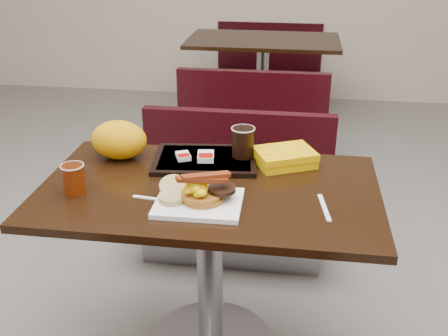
# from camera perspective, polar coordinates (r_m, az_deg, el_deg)

# --- Properties ---
(table_near) EXTENTS (1.20, 0.70, 0.75)m
(table_near) POSITION_cam_1_polar(r_m,az_deg,el_deg) (2.08, -1.51, -11.27)
(table_near) COLOR black
(table_near) RESTS_ON floor
(bench_near_n) EXTENTS (1.00, 0.46, 0.72)m
(bench_near_n) POSITION_cam_1_polar(r_m,az_deg,el_deg) (2.68, 0.97, -2.69)
(bench_near_n) COLOR black
(bench_near_n) RESTS_ON floor
(table_far) EXTENTS (1.20, 0.70, 0.75)m
(table_far) POSITION_cam_1_polar(r_m,az_deg,el_deg) (4.44, 4.11, 8.92)
(table_far) COLOR black
(table_far) RESTS_ON floor
(bench_far_s) EXTENTS (1.00, 0.46, 0.72)m
(bench_far_s) POSITION_cam_1_polar(r_m,az_deg,el_deg) (3.77, 3.28, 5.77)
(bench_far_s) COLOR black
(bench_far_s) RESTS_ON floor
(bench_far_n) EXTENTS (1.00, 0.46, 0.72)m
(bench_far_n) POSITION_cam_1_polar(r_m,az_deg,el_deg) (5.11, 4.72, 10.92)
(bench_far_n) COLOR black
(bench_far_n) RESTS_ON floor
(platter) EXTENTS (0.29, 0.23, 0.02)m
(platter) POSITION_cam_1_polar(r_m,az_deg,el_deg) (1.76, -2.73, -3.78)
(platter) COLOR white
(platter) RESTS_ON table_near
(pancake_stack) EXTENTS (0.14, 0.14, 0.03)m
(pancake_stack) POSITION_cam_1_polar(r_m,az_deg,el_deg) (1.76, -2.26, -3.02)
(pancake_stack) COLOR #AA621C
(pancake_stack) RESTS_ON platter
(sausage_patty) EXTENTS (0.09, 0.09, 0.01)m
(sausage_patty) POSITION_cam_1_polar(r_m,az_deg,el_deg) (1.75, -0.23, -2.28)
(sausage_patty) COLOR black
(sausage_patty) RESTS_ON pancake_stack
(scrambled_eggs) EXTENTS (0.10, 0.09, 0.05)m
(scrambled_eggs) POSITION_cam_1_polar(r_m,az_deg,el_deg) (1.73, -3.23, -2.02)
(scrambled_eggs) COLOR yellow
(scrambled_eggs) RESTS_ON pancake_stack
(bacon_strips) EXTENTS (0.19, 0.14, 0.01)m
(bacon_strips) POSITION_cam_1_polar(r_m,az_deg,el_deg) (1.71, -2.38, -1.12)
(bacon_strips) COLOR #4B1305
(bacon_strips) RESTS_ON scrambled_eggs
(muffin_bottom) EXTENTS (0.11, 0.11, 0.02)m
(muffin_bottom) POSITION_cam_1_polar(r_m,az_deg,el_deg) (1.76, -5.58, -3.21)
(muffin_bottom) COLOR tan
(muffin_bottom) RESTS_ON platter
(muffin_top) EXTENTS (0.09, 0.09, 0.05)m
(muffin_top) POSITION_cam_1_polar(r_m,az_deg,el_deg) (1.81, -5.52, -1.94)
(muffin_top) COLOR tan
(muffin_top) RESTS_ON platter
(coffee_cup_near) EXTENTS (0.10, 0.10, 0.10)m
(coffee_cup_near) POSITION_cam_1_polar(r_m,az_deg,el_deg) (1.89, -15.84, -1.15)
(coffee_cup_near) COLOR #832C04
(coffee_cup_near) RESTS_ON table_near
(fork) EXTENTS (0.14, 0.04, 0.00)m
(fork) POSITION_cam_1_polar(r_m,az_deg,el_deg) (1.83, -8.32, -3.19)
(fork) COLOR white
(fork) RESTS_ON table_near
(knife) EXTENTS (0.04, 0.18, 0.00)m
(knife) POSITION_cam_1_polar(r_m,az_deg,el_deg) (1.78, 10.72, -4.18)
(knife) COLOR white
(knife) RESTS_ON table_near
(condiment_ketchup) EXTENTS (0.05, 0.05, 0.01)m
(condiment_ketchup) POSITION_cam_1_polar(r_m,az_deg,el_deg) (1.91, -5.12, -1.59)
(condiment_ketchup) COLOR #8C0504
(condiment_ketchup) RESTS_ON table_near
(tray) EXTENTS (0.42, 0.32, 0.02)m
(tray) POSITION_cam_1_polar(r_m,az_deg,el_deg) (2.07, -2.03, 0.89)
(tray) COLOR black
(tray) RESTS_ON table_near
(hashbrown_sleeve_left) EXTENTS (0.07, 0.08, 0.02)m
(hashbrown_sleeve_left) POSITION_cam_1_polar(r_m,az_deg,el_deg) (2.06, -4.41, 1.29)
(hashbrown_sleeve_left) COLOR silver
(hashbrown_sleeve_left) RESTS_ON tray
(hashbrown_sleeve_right) EXTENTS (0.07, 0.09, 0.02)m
(hashbrown_sleeve_right) POSITION_cam_1_polar(r_m,az_deg,el_deg) (2.05, -1.97, 1.25)
(hashbrown_sleeve_right) COLOR silver
(hashbrown_sleeve_right) RESTS_ON tray
(coffee_cup_far) EXTENTS (0.10, 0.10, 0.12)m
(coffee_cup_far) POSITION_cam_1_polar(r_m,az_deg,el_deg) (2.06, 2.06, 2.79)
(coffee_cup_far) COLOR black
(coffee_cup_far) RESTS_ON tray
(clamshell) EXTENTS (0.27, 0.24, 0.06)m
(clamshell) POSITION_cam_1_polar(r_m,az_deg,el_deg) (2.06, 6.55, 1.15)
(clamshell) COLOR #DEA303
(clamshell) RESTS_ON table_near
(paper_bag) EXTENTS (0.24, 0.18, 0.15)m
(paper_bag) POSITION_cam_1_polar(r_m,az_deg,el_deg) (2.12, -11.22, 2.99)
(paper_bag) COLOR orange
(paper_bag) RESTS_ON table_near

